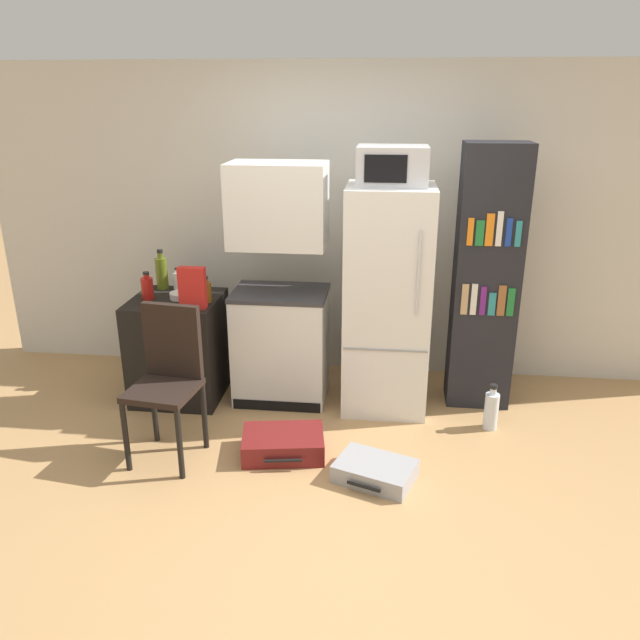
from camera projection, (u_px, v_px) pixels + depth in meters
ground_plane at (325, 506)px, 3.59m from camera, size 24.00×24.00×0.00m
wall_back at (376, 225)px, 5.01m from camera, size 6.40×0.10×2.48m
side_table at (179, 348)px, 4.79m from camera, size 0.65×0.63×0.79m
kitchen_hutch at (280, 296)px, 4.62m from camera, size 0.70×0.52×1.79m
refrigerator at (387, 301)px, 4.50m from camera, size 0.61×0.60×1.65m
microwave at (392, 166)px, 4.17m from camera, size 0.47×0.36×0.26m
bookshelf at (486, 280)px, 4.50m from camera, size 0.46×0.32×1.93m
bottle_amber_beer at (206, 291)px, 4.55m from camera, size 0.08×0.08×0.19m
bottle_olive_oil at (162, 272)px, 4.84m from camera, size 0.09×0.09×0.31m
bottle_ketchup_red at (147, 288)px, 4.61m from camera, size 0.09×0.09×0.21m
bottle_milk_white at (178, 280)px, 4.85m from camera, size 0.07×0.07×0.17m
bowl at (181, 295)px, 4.65m from camera, size 0.17×0.17×0.05m
cereal_box at (192, 288)px, 4.40m from camera, size 0.19×0.07×0.30m
chair at (168, 370)px, 3.94m from camera, size 0.45×0.45×1.00m
suitcase_large_flat at (375, 471)px, 3.82m from camera, size 0.55×0.46×0.11m
suitcase_small_flat at (283, 444)px, 4.09m from camera, size 0.58×0.44×0.15m
water_bottle_front at (491, 410)px, 4.38m from camera, size 0.10×0.10×0.34m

